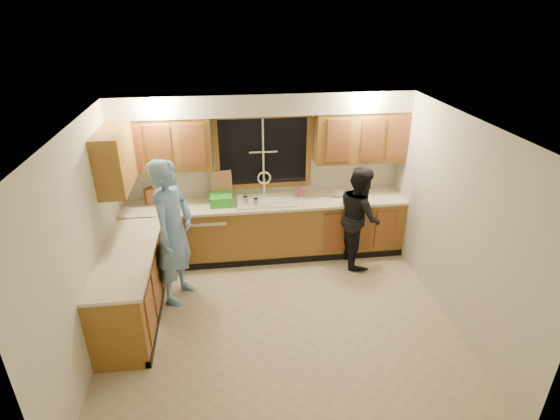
{
  "coord_description": "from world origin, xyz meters",
  "views": [
    {
      "loc": [
        -0.56,
        -4.29,
        3.62
      ],
      "look_at": [
        0.09,
        0.65,
        1.22
      ],
      "focal_mm": 28.0,
      "sensor_mm": 36.0,
      "label": 1
    }
  ],
  "objects_px": {
    "man": "(173,233)",
    "dishwasher": "(211,235)",
    "woman": "(359,216)",
    "soap_bottle": "(301,191)",
    "bowl": "(337,194)",
    "knife_block": "(150,196)",
    "sink": "(266,205)",
    "stove": "(123,316)",
    "dish_crate": "(221,200)"
  },
  "relations": [
    {
      "from": "stove",
      "to": "man",
      "type": "bearing_deg",
      "value": 59.71
    },
    {
      "from": "sink",
      "to": "dishwasher",
      "type": "bearing_deg",
      "value": -179.01
    },
    {
      "from": "dishwasher",
      "to": "knife_block",
      "type": "height_order",
      "value": "knife_block"
    },
    {
      "from": "dish_crate",
      "to": "bowl",
      "type": "xyz_separation_m",
      "value": [
        1.77,
        0.1,
        -0.05
      ]
    },
    {
      "from": "dishwasher",
      "to": "knife_block",
      "type": "relative_size",
      "value": 3.36
    },
    {
      "from": "soap_bottle",
      "to": "bowl",
      "type": "bearing_deg",
      "value": -3.44
    },
    {
      "from": "sink",
      "to": "bowl",
      "type": "distance_m",
      "value": 1.11
    },
    {
      "from": "dish_crate",
      "to": "soap_bottle",
      "type": "height_order",
      "value": "soap_bottle"
    },
    {
      "from": "soap_bottle",
      "to": "dishwasher",
      "type": "bearing_deg",
      "value": -174.99
    },
    {
      "from": "man",
      "to": "soap_bottle",
      "type": "relative_size",
      "value": 11.23
    },
    {
      "from": "stove",
      "to": "bowl",
      "type": "bearing_deg",
      "value": 33.17
    },
    {
      "from": "dishwasher",
      "to": "soap_bottle",
      "type": "relative_size",
      "value": 4.73
    },
    {
      "from": "dishwasher",
      "to": "soap_bottle",
      "type": "height_order",
      "value": "soap_bottle"
    },
    {
      "from": "bowl",
      "to": "soap_bottle",
      "type": "bearing_deg",
      "value": 176.56
    },
    {
      "from": "dish_crate",
      "to": "bowl",
      "type": "height_order",
      "value": "dish_crate"
    },
    {
      "from": "dishwasher",
      "to": "man",
      "type": "height_order",
      "value": "man"
    },
    {
      "from": "stove",
      "to": "dish_crate",
      "type": "bearing_deg",
      "value": 57.68
    },
    {
      "from": "bowl",
      "to": "man",
      "type": "bearing_deg",
      "value": -157.41
    },
    {
      "from": "man",
      "to": "bowl",
      "type": "bearing_deg",
      "value": -44.92
    },
    {
      "from": "bowl",
      "to": "dishwasher",
      "type": "bearing_deg",
      "value": -177.4
    },
    {
      "from": "sink",
      "to": "dish_crate",
      "type": "distance_m",
      "value": 0.67
    },
    {
      "from": "woman",
      "to": "soap_bottle",
      "type": "bearing_deg",
      "value": 59.85
    },
    {
      "from": "knife_block",
      "to": "soap_bottle",
      "type": "bearing_deg",
      "value": -29.87
    },
    {
      "from": "man",
      "to": "stove",
      "type": "bearing_deg",
      "value": 172.2
    },
    {
      "from": "dishwasher",
      "to": "stove",
      "type": "height_order",
      "value": "stove"
    },
    {
      "from": "woman",
      "to": "knife_block",
      "type": "bearing_deg",
      "value": 80.88
    },
    {
      "from": "sink",
      "to": "man",
      "type": "relative_size",
      "value": 0.44
    },
    {
      "from": "man",
      "to": "dishwasher",
      "type": "bearing_deg",
      "value": -2.44
    },
    {
      "from": "man",
      "to": "woman",
      "type": "bearing_deg",
      "value": -55.56
    },
    {
      "from": "dish_crate",
      "to": "woman",
      "type": "bearing_deg",
      "value": -9.51
    },
    {
      "from": "woman",
      "to": "bowl",
      "type": "relative_size",
      "value": 6.57
    },
    {
      "from": "stove",
      "to": "man",
      "type": "xyz_separation_m",
      "value": [
        0.53,
        0.91,
        0.52
      ]
    },
    {
      "from": "man",
      "to": "soap_bottle",
      "type": "height_order",
      "value": "man"
    },
    {
      "from": "man",
      "to": "sink",
      "type": "bearing_deg",
      "value": -31.74
    },
    {
      "from": "woman",
      "to": "dish_crate",
      "type": "distance_m",
      "value": 2.05
    },
    {
      "from": "sink",
      "to": "bowl",
      "type": "bearing_deg",
      "value": 3.83
    },
    {
      "from": "soap_bottle",
      "to": "bowl",
      "type": "xyz_separation_m",
      "value": [
        0.56,
        -0.03,
        -0.06
      ]
    },
    {
      "from": "dishwasher",
      "to": "woman",
      "type": "relative_size",
      "value": 0.54
    },
    {
      "from": "woman",
      "to": "dish_crate",
      "type": "bearing_deg",
      "value": 80.71
    },
    {
      "from": "knife_block",
      "to": "woman",
      "type": "bearing_deg",
      "value": -38.42
    },
    {
      "from": "dish_crate",
      "to": "knife_block",
      "type": "bearing_deg",
      "value": 171.01
    },
    {
      "from": "woman",
      "to": "knife_block",
      "type": "distance_m",
      "value": 3.09
    },
    {
      "from": "knife_block",
      "to": "dishwasher",
      "type": "bearing_deg",
      "value": -39.42
    },
    {
      "from": "sink",
      "to": "stove",
      "type": "bearing_deg",
      "value": -134.61
    },
    {
      "from": "sink",
      "to": "bowl",
      "type": "xyz_separation_m",
      "value": [
        1.11,
        0.07,
        0.08
      ]
    },
    {
      "from": "knife_block",
      "to": "soap_bottle",
      "type": "height_order",
      "value": "knife_block"
    },
    {
      "from": "sink",
      "to": "knife_block",
      "type": "bearing_deg",
      "value": 175.32
    },
    {
      "from": "dish_crate",
      "to": "soap_bottle",
      "type": "relative_size",
      "value": 1.85
    },
    {
      "from": "dishwasher",
      "to": "knife_block",
      "type": "bearing_deg",
      "value": 169.66
    },
    {
      "from": "knife_block",
      "to": "dish_crate",
      "type": "distance_m",
      "value": 1.04
    }
  ]
}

